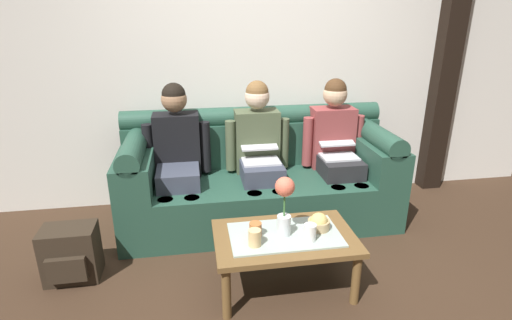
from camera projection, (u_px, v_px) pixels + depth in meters
name	position (u px, v px, depth m)	size (l,w,h in m)	color
ground_plane	(289.00, 302.00, 2.58)	(14.00, 14.00, 0.00)	#382619
back_wall_patterned	(249.00, 48.00, 3.65)	(6.00, 0.12, 2.90)	silver
timber_pillar	(448.00, 46.00, 3.83)	(0.20, 0.20, 2.90)	black
couch	(259.00, 179.00, 3.54)	(2.32, 0.88, 0.96)	#234738
person_left	(177.00, 152.00, 3.33)	(0.56, 0.67, 1.22)	#383D4C
person_middle	(259.00, 148.00, 3.43)	(0.56, 0.67, 1.22)	#383D4C
person_right	(336.00, 144.00, 3.54)	(0.56, 0.67, 1.22)	#232326
coffee_table	(285.00, 242.00, 2.62)	(0.92, 0.58, 0.40)	brown
flower_vase	(284.00, 201.00, 2.51)	(0.12, 0.12, 0.40)	silver
snack_bowl	(319.00, 223.00, 2.65)	(0.14, 0.14, 0.12)	tan
cup_near_left	(255.00, 238.00, 2.45)	(0.08, 0.08, 0.11)	#DBB77A
cup_near_right	(255.00, 229.00, 2.56)	(0.08, 0.08, 0.09)	#B26633
cup_far_center	(310.00, 232.00, 2.51)	(0.08, 0.08, 0.11)	white
backpack_left	(71.00, 254.00, 2.75)	(0.36, 0.28, 0.39)	#2D2319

